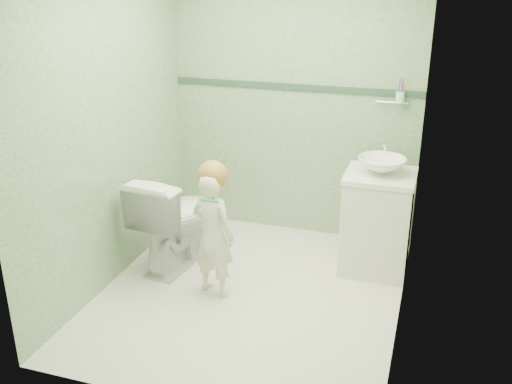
% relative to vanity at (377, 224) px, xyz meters
% --- Properties ---
extents(ground, '(2.50, 2.50, 0.00)m').
position_rel_vanity_xyz_m(ground, '(-0.84, -0.70, -0.40)').
color(ground, silver).
rests_on(ground, ground).
extents(room_shell, '(2.50, 2.54, 2.40)m').
position_rel_vanity_xyz_m(room_shell, '(-0.84, -0.70, 0.80)').
color(room_shell, gray).
rests_on(room_shell, ground).
extents(trim_stripe, '(2.20, 0.02, 0.05)m').
position_rel_vanity_xyz_m(trim_stripe, '(-0.84, 0.54, 0.95)').
color(trim_stripe, '#2D4734').
rests_on(trim_stripe, room_shell).
extents(vanity, '(0.52, 0.50, 0.80)m').
position_rel_vanity_xyz_m(vanity, '(0.00, 0.00, 0.00)').
color(vanity, white).
rests_on(vanity, ground).
extents(counter, '(0.54, 0.52, 0.04)m').
position_rel_vanity_xyz_m(counter, '(0.00, 0.00, 0.41)').
color(counter, white).
rests_on(counter, vanity).
extents(basin, '(0.37, 0.37, 0.13)m').
position_rel_vanity_xyz_m(basin, '(0.00, 0.00, 0.49)').
color(basin, white).
rests_on(basin, counter).
extents(faucet, '(0.03, 0.13, 0.18)m').
position_rel_vanity_xyz_m(faucet, '(0.00, 0.19, 0.57)').
color(faucet, silver).
rests_on(faucet, counter).
extents(cup_holder, '(0.26, 0.07, 0.21)m').
position_rel_vanity_xyz_m(cup_holder, '(0.05, 0.48, 0.93)').
color(cup_holder, silver).
rests_on(cup_holder, room_shell).
extents(toilet, '(0.54, 0.84, 0.81)m').
position_rel_vanity_xyz_m(toilet, '(-1.58, -0.42, 0.00)').
color(toilet, white).
rests_on(toilet, ground).
extents(toddler, '(0.40, 0.32, 0.98)m').
position_rel_vanity_xyz_m(toddler, '(-1.11, -0.75, 0.09)').
color(toddler, beige).
rests_on(toddler, ground).
extents(hair_cap, '(0.22, 0.22, 0.22)m').
position_rel_vanity_xyz_m(hair_cap, '(-1.11, -0.72, 0.54)').
color(hair_cap, olive).
rests_on(hair_cap, toddler).
extents(teal_toothbrush, '(0.11, 0.14, 0.08)m').
position_rel_vanity_xyz_m(teal_toothbrush, '(-1.07, -0.89, 0.42)').
color(teal_toothbrush, '#108C80').
rests_on(teal_toothbrush, toddler).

